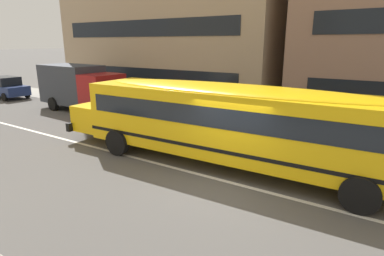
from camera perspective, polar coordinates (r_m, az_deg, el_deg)
ground_plane at (r=10.02m, az=6.47°, el=-9.66°), size 400.00×400.00×0.00m
sidewalk_far at (r=16.40m, az=17.86°, el=-0.34°), size 120.00×3.00×0.01m
lane_centreline at (r=10.02m, az=6.47°, el=-9.65°), size 110.00×0.16×0.01m
school_bus at (r=10.88m, az=5.87°, el=1.84°), size 12.84×3.06×2.85m
parked_car_dark_blue_end_of_row at (r=28.55m, az=-30.60°, el=6.39°), size 3.94×1.95×1.64m
box_truck at (r=21.17m, az=-19.65°, el=7.14°), size 6.13×2.68×2.82m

